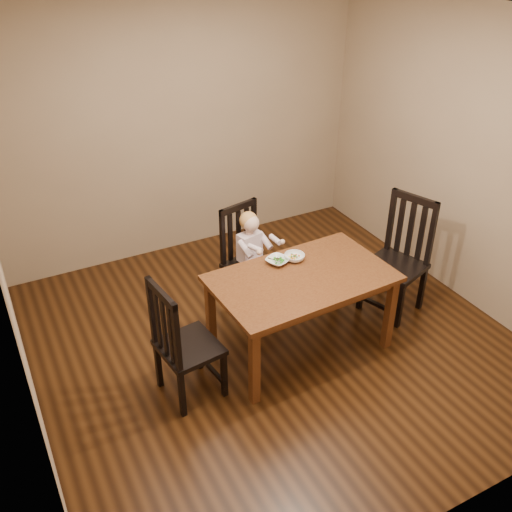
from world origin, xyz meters
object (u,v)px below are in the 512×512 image
bowl_veg (295,257)px  bowl_peas (278,261)px  dining_table (302,285)px  chair_right (399,258)px  chair_left (182,344)px  toddler (251,250)px  chair_child (247,259)px

bowl_veg → bowl_peas: bearing=171.9°
dining_table → chair_right: (1.12, 0.10, -0.11)m
chair_left → toddler: (1.01, 0.84, 0.11)m
dining_table → chair_left: 1.11m
chair_left → bowl_peas: bearing=101.4°
chair_child → chair_left: chair_left is taller
chair_child → bowl_veg: size_ratio=5.79×
toddler → chair_right: bearing=138.1°
chair_right → bowl_veg: chair_right is taller
toddler → bowl_peas: toddler is taller
chair_child → dining_table: bearing=83.5°
chair_child → bowl_veg: bearing=93.5°
chair_child → bowl_peas: bearing=78.5°
dining_table → chair_right: size_ratio=1.34×
dining_table → bowl_veg: size_ratio=8.64×
dining_table → bowl_peas: bearing=106.3°
chair_right → toddler: bearing=41.9°
chair_child → bowl_peas: 0.61m
bowl_peas → toddler: bearing=90.2°
chair_left → bowl_veg: 1.24m
chair_left → toddler: bearing=122.3°
dining_table → toddler: size_ratio=3.00×
bowl_peas → bowl_veg: size_ratio=1.06×
dining_table → bowl_veg: bowl_veg is taller
chair_right → chair_left: bearing=75.2°
bowl_veg → chair_child: bearing=106.5°
chair_child → toddler: (0.01, -0.05, 0.13)m
chair_left → bowl_veg: size_ratio=6.00×
dining_table → bowl_veg: (0.07, 0.25, 0.11)m
bowl_peas → bowl_veg: (0.15, -0.02, 0.00)m
chair_left → chair_child: bearing=124.3°
chair_right → bowl_peas: 1.23m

